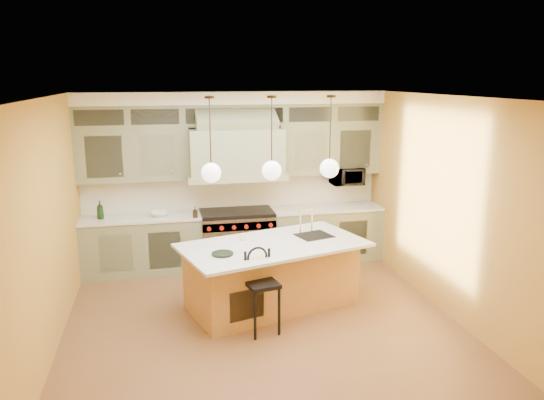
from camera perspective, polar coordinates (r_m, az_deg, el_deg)
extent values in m
plane|color=brown|center=(7.15, -1.12, -12.85)|extent=(5.00, 5.00, 0.00)
plane|color=white|center=(6.43, -1.24, 11.06)|extent=(5.00, 5.00, 0.00)
plane|color=#B68732|center=(9.05, -4.18, 2.39)|extent=(5.00, 0.00, 5.00)
plane|color=#B68732|center=(4.34, 5.19, -9.74)|extent=(5.00, 0.00, 5.00)
plane|color=#B68732|center=(6.66, -22.84, -2.56)|extent=(0.00, 5.00, 5.00)
plane|color=#B68732|center=(7.51, 17.90, -0.45)|extent=(0.00, 5.00, 5.00)
cube|color=gray|center=(8.91, -13.74, -4.78)|extent=(1.90, 0.65, 0.90)
cube|color=gray|center=(9.32, 5.70, -3.66)|extent=(1.90, 0.65, 0.90)
cube|color=white|center=(8.78, -13.90, -1.86)|extent=(1.90, 0.68, 0.04)
cube|color=white|center=(9.19, 5.77, -0.85)|extent=(1.90, 0.68, 0.04)
cube|color=beige|center=(9.08, -4.14, 0.94)|extent=(5.00, 0.04, 0.56)
cube|color=gray|center=(8.73, -14.73, 4.76)|extent=(1.75, 0.35, 0.85)
cube|color=gray|center=(9.17, 6.08, 5.50)|extent=(1.75, 0.35, 0.85)
cube|color=gray|center=(8.63, -3.91, 5.23)|extent=(1.50, 0.70, 0.75)
cube|color=gray|center=(8.69, -3.87, 2.62)|extent=(1.60, 0.76, 0.10)
cube|color=#333833|center=(8.74, -4.14, 9.12)|extent=(5.00, 0.35, 0.35)
cube|color=white|center=(8.71, -4.15, 10.92)|extent=(5.00, 0.47, 0.20)
cube|color=silver|center=(8.96, -3.76, -4.32)|extent=(1.20, 0.70, 0.90)
cube|color=black|center=(8.83, -3.81, -1.34)|extent=(1.20, 0.70, 0.06)
cube|color=silver|center=(8.56, -3.48, -2.84)|extent=(1.20, 0.06, 0.14)
cube|color=#A4783A|center=(7.42, -0.03, -8.14)|extent=(2.42, 1.63, 0.88)
cube|color=white|center=(7.22, 0.15, -4.87)|extent=(2.73, 1.94, 0.04)
cube|color=black|center=(7.60, 4.54, -3.99)|extent=(0.57, 0.54, 0.05)
cylinder|color=black|center=(6.55, -1.84, -12.38)|extent=(0.04, 0.04, 0.62)
cylinder|color=black|center=(6.66, 0.77, -11.93)|extent=(0.04, 0.04, 0.62)
cylinder|color=black|center=(6.82, -2.83, -11.32)|extent=(0.04, 0.04, 0.62)
cylinder|color=black|center=(6.93, -0.31, -10.90)|extent=(0.04, 0.04, 0.62)
cube|color=black|center=(6.61, -1.06, -9.03)|extent=(0.44, 0.44, 0.05)
torus|color=black|center=(6.64, -1.59, -6.17)|extent=(0.27, 0.08, 0.27)
imported|color=black|center=(9.28, 8.06, 2.56)|extent=(0.54, 0.37, 0.30)
imported|color=black|center=(8.76, -18.00, -1.03)|extent=(0.13, 0.13, 0.29)
imported|color=black|center=(8.52, -8.27, -1.32)|extent=(0.08, 0.09, 0.17)
imported|color=white|center=(8.74, -12.00, -1.44)|extent=(0.32, 0.32, 0.07)
imported|color=white|center=(7.36, -3.22, -4.03)|extent=(0.11, 0.11, 0.09)
cylinder|color=#2D2319|center=(6.80, -6.77, 10.92)|extent=(0.12, 0.12, 0.03)
cylinder|color=#2D2319|center=(6.83, -6.67, 7.19)|extent=(0.02, 0.02, 0.93)
sphere|color=white|center=(6.90, -6.56, 2.93)|extent=(0.26, 0.26, 0.26)
cylinder|color=#2D2319|center=(6.92, -0.04, 11.05)|extent=(0.12, 0.12, 0.03)
cylinder|color=#2D2319|center=(6.95, -0.04, 7.38)|extent=(0.02, 0.02, 0.93)
sphere|color=white|center=(7.02, -0.04, 3.19)|extent=(0.26, 0.26, 0.26)
cylinder|color=#2D2319|center=(7.13, 6.39, 11.03)|extent=(0.12, 0.12, 0.03)
cylinder|color=#2D2319|center=(7.16, 6.29, 7.47)|extent=(0.02, 0.02, 0.93)
sphere|color=white|center=(7.22, 6.19, 3.40)|extent=(0.26, 0.26, 0.26)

